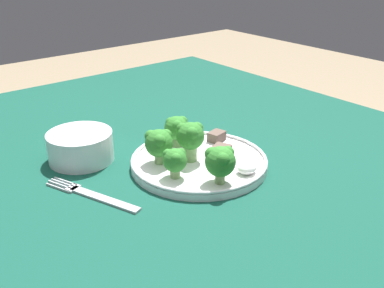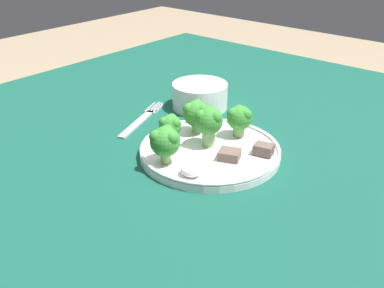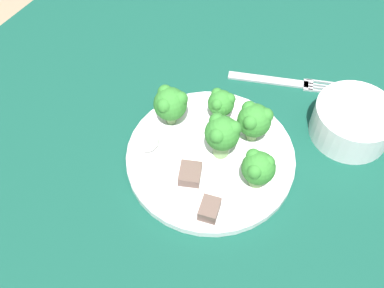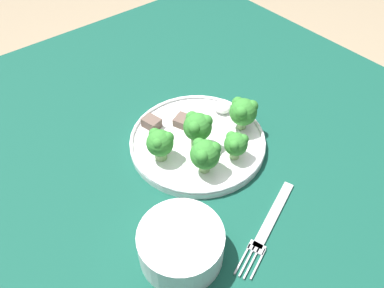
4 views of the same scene
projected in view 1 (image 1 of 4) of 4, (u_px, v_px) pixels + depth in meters
The scene contains 12 objects.
table at pixel (150, 204), 0.88m from camera, with size 1.14×1.14×0.78m.
dinner_plate at pixel (199, 162), 0.80m from camera, with size 0.24×0.24×0.02m.
fork at pixel (92, 195), 0.71m from camera, with size 0.08×0.18×0.00m.
cream_bowl at pixel (81, 147), 0.82m from camera, with size 0.12×0.12×0.05m.
broccoli_floret_near_rim_left at pixel (176, 128), 0.84m from camera, with size 0.05×0.05×0.06m.
broccoli_floret_center_left at pixel (175, 160), 0.73m from camera, with size 0.04×0.04×0.05m.
broccoli_floret_back_left at pixel (159, 143), 0.78m from camera, with size 0.05×0.05×0.06m.
broccoli_floret_front_left at pixel (220, 161), 0.71m from camera, with size 0.05×0.05×0.06m.
broccoli_floret_center_back at pixel (190, 136), 0.78m from camera, with size 0.05×0.05×0.07m.
meat_slice_front_slice at pixel (217, 136), 0.87m from camera, with size 0.04×0.03×0.02m.
meat_slice_middle_slice at pixel (221, 150), 0.82m from camera, with size 0.04×0.04×0.02m.
sauce_dollop at pixel (247, 168), 0.75m from camera, with size 0.04×0.03×0.02m.
Camera 1 is at (-0.41, -0.63, 1.15)m, focal length 42.00 mm.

